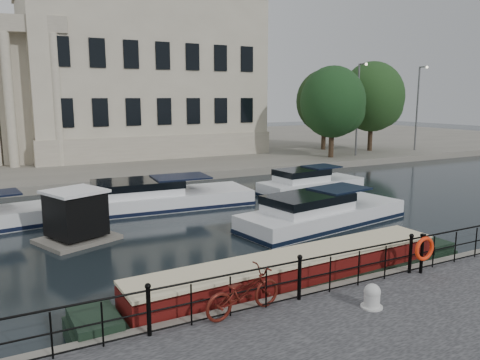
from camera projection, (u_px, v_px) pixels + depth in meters
name	position (u px, v px, depth m)	size (l,w,h in m)	color
ground_plane	(256.00, 288.00, 14.23)	(160.00, 160.00, 0.00)	black
far_bank	(69.00, 151.00, 48.16)	(120.00, 42.00, 0.55)	#6B665B
railing	(299.00, 276.00, 12.06)	(24.14, 0.14, 1.22)	black
civic_building	(59.00, 83.00, 42.77)	(53.55, 31.84, 16.85)	#ADA38C
lamp_posts	(389.00, 107.00, 43.34)	(8.24, 1.55, 8.07)	#59595B
bicycle	(243.00, 292.00, 11.28)	(0.74, 2.13, 1.12)	#4E150E
mooring_bollard	(372.00, 296.00, 11.66)	(0.55, 0.55, 0.62)	#BBBBB6
life_ring_post	(424.00, 249.00, 13.80)	(0.74, 0.20, 1.21)	black
narrowboat	(295.00, 282.00, 13.81)	(12.85, 2.24, 1.48)	black
harbour_hut	(76.00, 218.00, 18.74)	(3.46, 3.20, 2.17)	#6B665B
cabin_cruisers	(195.00, 206.00, 23.41)	(25.31, 10.63, 1.99)	white
trees	(348.00, 102.00, 43.82)	(12.44, 10.86, 8.57)	black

